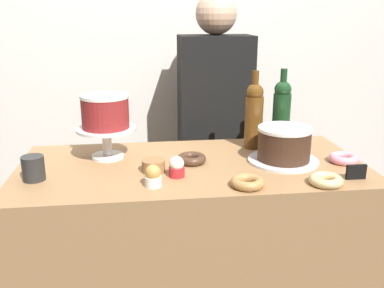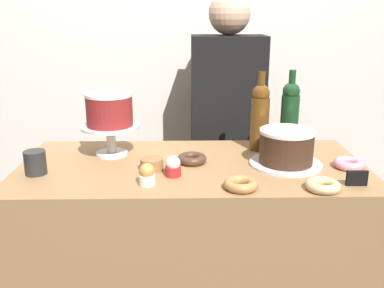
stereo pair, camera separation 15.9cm
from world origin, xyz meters
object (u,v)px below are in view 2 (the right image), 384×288
Objects in this scene: wine_bottle_green at (290,113)px; price_sign_chalkboard at (357,178)px; cupcake_caramel at (147,175)px; coffee_cup_ceramic at (35,163)px; donut_chocolate at (191,159)px; barista_figure at (226,147)px; cake_stand_pedestal at (111,135)px; donut_maple at (241,184)px; cookie_stack at (152,164)px; chocolate_round_cake at (286,146)px; cupcake_vanilla at (173,166)px; donut_pink at (349,164)px; wine_bottle_amber at (260,116)px; donut_glazed at (323,186)px; white_layer_cake at (109,109)px.

price_sign_chalkboard is (0.12, -0.44, -0.12)m from wine_bottle_green.
coffee_cup_ceramic is at bearing 165.31° from cupcake_caramel.
donut_chocolate is 0.62m from barista_figure.
cake_stand_pedestal is at bearing 162.41° from donut_chocolate.
coffee_cup_ceramic is (-0.71, 0.15, 0.03)m from donut_maple.
cookie_stack is (-0.14, -0.08, 0.01)m from donut_chocolate.
wine_bottle_green is at bearing 74.71° from chocolate_round_cake.
wine_bottle_green is 2.91× the size of donut_maple.
donut_pink is at bearing 6.04° from cupcake_vanilla.
donut_glazed is at bearing -72.52° from wine_bottle_amber.
wine_bottle_green is 0.20× the size of barista_figure.
chocolate_round_cake is at bearing -105.29° from wine_bottle_green.
chocolate_round_cake is 0.91m from coffee_cup_ceramic.
wine_bottle_amber reaches higher than coffee_cup_ceramic.
barista_figure reaches higher than wine_bottle_green.
chocolate_round_cake reaches higher than cupcake_caramel.
white_layer_cake reaches higher than cupcake_vanilla.
cupcake_vanilla is 0.62m from price_sign_chalkboard.
price_sign_chalkboard is at bearing 16.21° from donut_glazed.
donut_chocolate is at bearing 121.68° from donut_maple.
donut_glazed is (0.49, -0.14, -0.02)m from cupcake_vanilla.
donut_pink is at bearing -10.54° from cake_stand_pedestal.
barista_figure reaches higher than donut_chocolate.
cupcake_vanilla is at bearing -144.66° from wine_bottle_green.
cake_stand_pedestal is at bearing 14.04° from white_layer_cake.
donut_pink is 1.13m from coffee_cup_ceramic.
coffee_cup_ceramic is at bearing 168.09° from donut_maple.
wine_bottle_green is 0.50m from donut_glazed.
donut_pink is 0.17m from price_sign_chalkboard.
cake_stand_pedestal is at bearing 134.67° from cookie_stack.
donut_chocolate is at bearing 147.23° from donut_glazed.
donut_chocolate is at bearing 173.44° from donut_pink.
cupcake_caramel is (-0.43, -0.37, -0.11)m from wine_bottle_amber.
price_sign_chalkboard is 0.82× the size of coffee_cup_ceramic.
donut_pink is 0.07× the size of barista_figure.
chocolate_round_cake is at bearing 132.76° from price_sign_chalkboard.
coffee_cup_ceramic is (-1.10, 0.13, 0.02)m from price_sign_chalkboard.
cupcake_caramel is 0.66× the size of donut_maple.
cake_stand_pedestal is 0.71× the size of wine_bottle_amber.
white_layer_cake is at bearing 168.96° from chocolate_round_cake.
donut_maple is at bearing -92.43° from barista_figure.
cake_stand_pedestal is at bearing 143.07° from donut_maple.
white_layer_cake is at bearing 153.27° from donut_glazed.
cookie_stack is at bearing -151.14° from wine_bottle_amber.
cake_stand_pedestal is 0.71× the size of wine_bottle_green.
cake_stand_pedestal is 0.60m from donut_maple.
coffee_cup_ceramic is (-0.49, 0.03, 0.01)m from cupcake_vanilla.
cupcake_caramel is 0.66× the size of donut_chocolate.
wine_bottle_amber is at bearing 110.08° from chocolate_round_cake.
chocolate_round_cake is (0.67, -0.13, -0.11)m from white_layer_cake.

